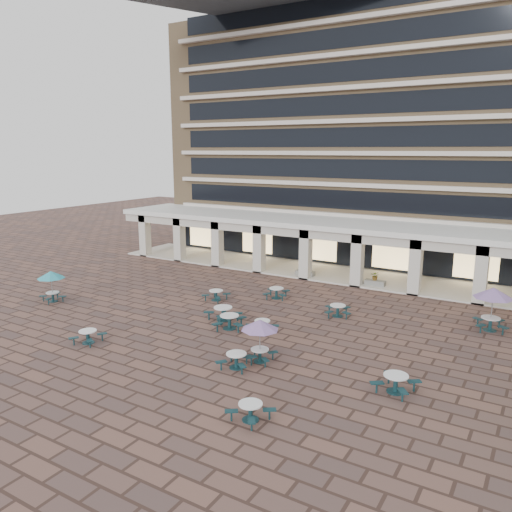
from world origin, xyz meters
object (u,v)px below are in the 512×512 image
object	(u,v)px
picnic_table_1	(88,336)
planter_right	(375,281)
picnic_table_2	(236,359)
planter_left	(305,270)

from	to	relation	value
picnic_table_1	planter_right	xyz separation A→B (m)	(9.50, 18.54, 0.04)
picnic_table_2	picnic_table_1	bearing A→B (deg)	-177.72
picnic_table_1	planter_left	distance (m)	18.93
planter_left	planter_right	world-z (taller)	planter_left
picnic_table_2	planter_left	bearing A→B (deg)	97.39
picnic_table_2	planter_left	xyz separation A→B (m)	(-4.59, 17.08, 0.15)
picnic_table_1	planter_right	size ratio (longest dim) A/B	1.17
planter_right	picnic_table_1	bearing A→B (deg)	-117.12
picnic_table_1	picnic_table_2	distance (m)	8.50
picnic_table_1	planter_right	distance (m)	20.83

